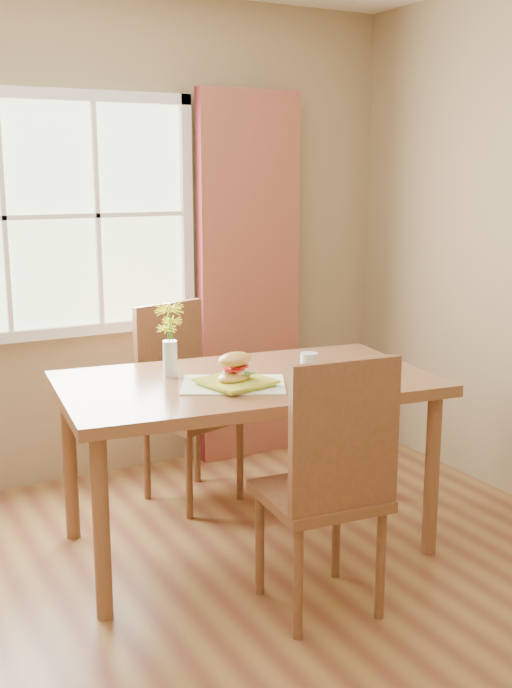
{
  "coord_description": "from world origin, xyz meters",
  "views": [
    {
      "loc": [
        -1.1,
        -2.47,
        1.74
      ],
      "look_at": [
        0.57,
        0.61,
        0.98
      ],
      "focal_mm": 42.0,
      "sensor_mm": 36.0,
      "label": 1
    }
  ],
  "objects": [
    {
      "name": "room",
      "position": [
        0.0,
        0.0,
        1.35
      ],
      "size": [
        4.24,
        3.84,
        2.74
      ],
      "color": "olive",
      "rests_on": "ground"
    },
    {
      "name": "chair_far",
      "position": [
        0.52,
        1.37,
        0.58
      ],
      "size": [
        0.54,
        0.54,
        1.05
      ],
      "rotation": [
        0.0,
        0.0,
        0.28
      ],
      "color": "brown",
      "rests_on": "room"
    },
    {
      "name": "flower_vase",
      "position": [
        0.25,
        0.86,
        1.02
      ],
      "size": [
        0.14,
        0.14,
        0.34
      ],
      "color": "silver",
      "rests_on": "dining_table"
    },
    {
      "name": "water_glass",
      "position": [
        0.79,
        0.52,
        0.87
      ],
      "size": [
        0.08,
        0.08,
        0.12
      ],
      "color": "silver",
      "rests_on": "dining_table"
    },
    {
      "name": "chair_near",
      "position": [
        0.54,
        -0.05,
        0.59
      ],
      "size": [
        0.48,
        0.48,
        1.07
      ],
      "rotation": [
        0.0,
        0.0,
        -0.09
      ],
      "color": "brown",
      "rests_on": "room"
    },
    {
      "name": "plate",
      "position": [
        0.44,
        0.56,
        0.83
      ],
      "size": [
        0.33,
        0.33,
        0.01
      ],
      "primitive_type": "cube",
      "rotation": [
        0.0,
        0.0,
        0.21
      ],
      "color": "gold",
      "rests_on": "placemat"
    },
    {
      "name": "curtain_right",
      "position": [
        1.15,
        1.78,
        1.1
      ],
      "size": [
        0.65,
        0.08,
        2.2
      ],
      "primitive_type": "cube",
      "color": "maroon",
      "rests_on": "room"
    },
    {
      "name": "croissant_sandwich",
      "position": [
        0.43,
        0.56,
        0.9
      ],
      "size": [
        0.21,
        0.18,
        0.13
      ],
      "rotation": [
        0.0,
        0.0,
        0.41
      ],
      "color": "#E3AA4D",
      "rests_on": "plate"
    },
    {
      "name": "window",
      "position": [
        0.0,
        1.87,
        1.5
      ],
      "size": [
        1.62,
        0.06,
        1.32
      ],
      "color": "beige",
      "rests_on": "room"
    },
    {
      "name": "dining_table",
      "position": [
        0.55,
        0.66,
        0.73
      ],
      "size": [
        1.78,
        1.13,
        0.82
      ],
      "rotation": [
        0.0,
        0.0,
        -0.12
      ],
      "color": "brown",
      "rests_on": "room"
    },
    {
      "name": "placemat",
      "position": [
        0.44,
        0.58,
        0.82
      ],
      "size": [
        0.55,
        0.5,
        0.01
      ],
      "primitive_type": "cube",
      "rotation": [
        0.0,
        0.0,
        -0.48
      ],
      "color": "beige",
      "rests_on": "dining_table"
    }
  ]
}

